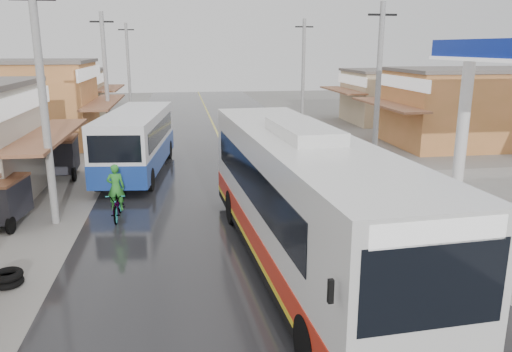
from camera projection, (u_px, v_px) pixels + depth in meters
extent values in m
cube|color=black|center=(236.00, 173.00, 24.18)|extent=(12.00, 90.00, 0.02)
cube|color=#D8CC4C|center=(236.00, 173.00, 24.18)|extent=(0.15, 90.00, 0.01)
cylinder|color=white|center=(462.00, 134.00, 18.93)|extent=(0.44, 0.44, 5.50)
cube|color=silver|center=(302.00, 194.00, 13.27)|extent=(3.43, 12.78, 3.11)
cube|color=black|center=(300.00, 252.00, 13.68)|extent=(3.45, 12.80, 0.32)
cube|color=red|center=(301.00, 234.00, 13.55)|extent=(3.47, 12.83, 0.58)
cube|color=yellow|center=(300.00, 246.00, 13.64)|extent=(3.49, 12.84, 0.15)
cube|color=black|center=(296.00, 177.00, 13.68)|extent=(3.30, 10.16, 1.05)
cube|color=black|center=(432.00, 286.00, 7.23)|extent=(2.34, 0.27, 1.37)
cube|color=black|center=(253.00, 137.00, 19.08)|extent=(2.34, 0.27, 1.16)
cube|color=white|center=(438.00, 231.00, 7.01)|extent=(2.14, 0.26, 0.37)
cube|color=silver|center=(303.00, 130.00, 12.83)|extent=(1.46, 3.23, 0.32)
cylinder|color=black|center=(311.00, 345.00, 9.23)|extent=(0.44, 1.18, 1.16)
cylinder|color=black|center=(425.00, 330.00, 9.72)|extent=(0.44, 1.18, 1.16)
cylinder|color=black|center=(233.00, 207.00, 17.20)|extent=(0.44, 1.18, 1.16)
cylinder|color=black|center=(298.00, 202.00, 17.68)|extent=(0.44, 1.18, 1.16)
cube|color=black|center=(331.00, 291.00, 7.17)|extent=(0.08, 0.08, 0.37)
cube|color=black|center=(508.00, 272.00, 7.78)|extent=(0.08, 0.08, 0.37)
cube|color=silver|center=(136.00, 138.00, 23.76)|extent=(3.31, 9.08, 2.47)
cube|color=#1A3B94|center=(137.00, 155.00, 23.97)|extent=(3.36, 9.13, 0.99)
cube|color=black|center=(136.00, 131.00, 23.67)|extent=(3.19, 7.62, 0.89)
cube|color=black|center=(115.00, 149.00, 19.43)|extent=(2.07, 0.34, 1.09)
cylinder|color=black|center=(99.00, 180.00, 20.97)|extent=(0.40, 1.01, 0.99)
cylinder|color=black|center=(150.00, 179.00, 21.06)|extent=(0.40, 1.01, 0.99)
cylinder|color=black|center=(129.00, 150.00, 27.08)|extent=(0.40, 1.01, 0.99)
cylinder|color=black|center=(168.00, 150.00, 27.17)|extent=(0.40, 1.01, 0.99)
imported|color=black|center=(118.00, 205.00, 17.72)|extent=(0.67, 1.90, 0.99)
imported|color=#2B812B|center=(116.00, 187.00, 17.33)|extent=(0.61, 0.40, 1.66)
cube|color=#26262D|center=(2.00, 200.00, 16.96)|extent=(1.46, 2.06, 1.25)
cube|color=brown|center=(0.00, 180.00, 16.79)|extent=(1.52, 2.11, 0.10)
cylinder|color=black|center=(11.00, 225.00, 16.30)|extent=(0.18, 0.59, 0.58)
cube|color=#26262D|center=(60.00, 155.00, 23.29)|extent=(1.59, 2.31, 1.44)
cube|color=brown|center=(59.00, 139.00, 23.10)|extent=(1.65, 2.36, 0.11)
cylinder|color=black|center=(41.00, 175.00, 22.58)|extent=(0.24, 0.68, 0.66)
cylinder|color=black|center=(47.00, 167.00, 24.04)|extent=(0.24, 0.68, 0.66)
cylinder|color=black|center=(74.00, 174.00, 22.68)|extent=(0.18, 0.67, 0.66)
torus|color=black|center=(9.00, 282.00, 12.82)|extent=(0.76, 0.76, 0.19)
torus|color=black|center=(8.00, 275.00, 12.77)|extent=(0.76, 0.76, 0.19)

